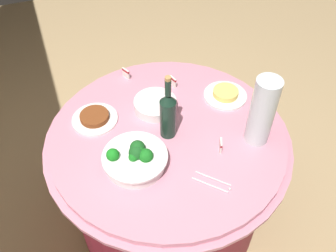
{
  "coord_description": "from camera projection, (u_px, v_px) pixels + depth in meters",
  "views": [
    {
      "loc": [
        -1.1,
        0.41,
        2.03
      ],
      "look_at": [
        0.0,
        0.0,
        0.79
      ],
      "focal_mm": 40.02,
      "sensor_mm": 36.0,
      "label": 1
    }
  ],
  "objects": [
    {
      "name": "wine_bottle",
      "position": [
        168.0,
        114.0,
        1.65
      ],
      "size": [
        0.07,
        0.07,
        0.34
      ],
      "color": "#162F22",
      "rests_on": "buffet_table"
    },
    {
      "name": "serving_tongs",
      "position": [
        213.0,
        182.0,
        1.55
      ],
      "size": [
        0.15,
        0.14,
        0.01
      ],
      "color": "silver",
      "rests_on": "buffet_table"
    },
    {
      "name": "broccoli_bowl",
      "position": [
        135.0,
        158.0,
        1.59
      ],
      "size": [
        0.28,
        0.28,
        0.11
      ],
      "color": "white",
      "rests_on": "buffet_table"
    },
    {
      "name": "label_placard_rear",
      "position": [
        173.0,
        81.0,
        1.95
      ],
      "size": [
        0.05,
        0.02,
        0.05
      ],
      "color": "white",
      "rests_on": "buffet_table"
    },
    {
      "name": "label_placard_front",
      "position": [
        221.0,
        145.0,
        1.65
      ],
      "size": [
        0.05,
        0.03,
        0.05
      ],
      "color": "white",
      "rests_on": "buffet_table"
    },
    {
      "name": "food_plate_noodles",
      "position": [
        225.0,
        94.0,
        1.91
      ],
      "size": [
        0.22,
        0.22,
        0.04
      ],
      "color": "white",
      "rests_on": "buffet_table"
    },
    {
      "name": "label_placard_mid",
      "position": [
        126.0,
        73.0,
        2.0
      ],
      "size": [
        0.05,
        0.03,
        0.05
      ],
      "color": "white",
      "rests_on": "buffet_table"
    },
    {
      "name": "ground_plane",
      "position": [
        168.0,
        215.0,
        2.28
      ],
      "size": [
        6.0,
        6.0,
        0.0
      ],
      "primitive_type": "plane",
      "color": "tan"
    },
    {
      "name": "food_plate_stir_fry",
      "position": [
        95.0,
        118.0,
        1.79
      ],
      "size": [
        0.22,
        0.22,
        0.04
      ],
      "color": "white",
      "rests_on": "buffet_table"
    },
    {
      "name": "plate_stack",
      "position": [
        155.0,
        105.0,
        1.84
      ],
      "size": [
        0.21,
        0.21,
        0.05
      ],
      "color": "white",
      "rests_on": "buffet_table"
    },
    {
      "name": "buffet_table",
      "position": [
        168.0,
        179.0,
        2.01
      ],
      "size": [
        1.16,
        1.16,
        0.74
      ],
      "color": "maroon",
      "rests_on": "ground_plane"
    },
    {
      "name": "decorative_fruit_vase",
      "position": [
        262.0,
        113.0,
        1.61
      ],
      "size": [
        0.11,
        0.11,
        0.34
      ],
      "color": "silver",
      "rests_on": "buffet_table"
    }
  ]
}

